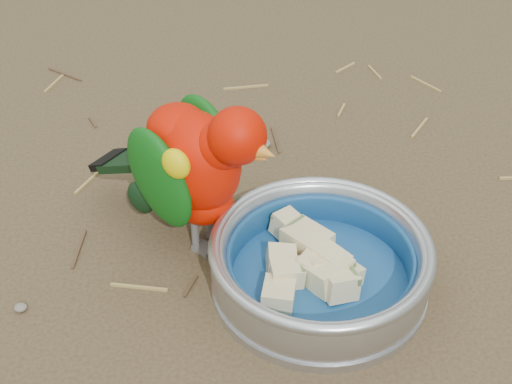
{
  "coord_description": "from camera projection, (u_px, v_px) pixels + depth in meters",
  "views": [
    {
      "loc": [
        -0.01,
        -0.54,
        0.53
      ],
      "look_at": [
        0.02,
        0.04,
        0.08
      ],
      "focal_mm": 50.0,
      "sensor_mm": 36.0,
      "label": 1
    }
  ],
  "objects": [
    {
      "name": "ground",
      "position": [
        238.0,
        272.0,
        0.75
      ],
      "size": [
        60.0,
        60.0,
        0.0
      ],
      "primitive_type": "plane",
      "color": "#4A3A25"
    },
    {
      "name": "food_bowl",
      "position": [
        319.0,
        281.0,
        0.73
      ],
      "size": [
        0.22,
        0.22,
        0.02
      ],
      "primitive_type": "cylinder",
      "color": "#B2B2BA",
      "rests_on": "ground"
    },
    {
      "name": "bowl_wall",
      "position": [
        321.0,
        260.0,
        0.71
      ],
      "size": [
        0.22,
        0.22,
        0.04
      ],
      "primitive_type": null,
      "color": "#B2B2BA",
      "rests_on": "food_bowl"
    },
    {
      "name": "fruit_wedges",
      "position": [
        320.0,
        265.0,
        0.72
      ],
      "size": [
        0.13,
        0.13,
        0.03
      ],
      "primitive_type": null,
      "color": "beige",
      "rests_on": "food_bowl"
    },
    {
      "name": "lory_parrot",
      "position": [
        196.0,
        174.0,
        0.74
      ],
      "size": [
        0.24,
        0.22,
        0.18
      ],
      "primitive_type": null,
      "rotation": [
        0.0,
        0.0,
        -2.26
      ],
      "color": "#C91000",
      "rests_on": "ground"
    },
    {
      "name": "ground_debris",
      "position": [
        244.0,
        224.0,
        0.81
      ],
      "size": [
        0.9,
        0.8,
        0.01
      ],
      "primitive_type": null,
      "color": "#A28547",
      "rests_on": "ground"
    }
  ]
}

